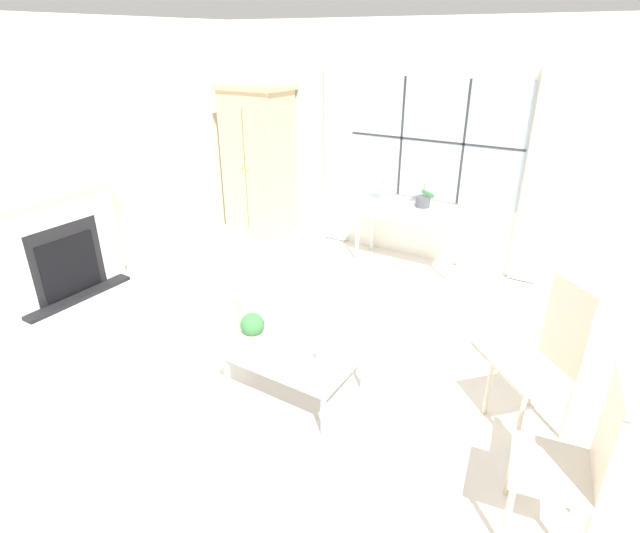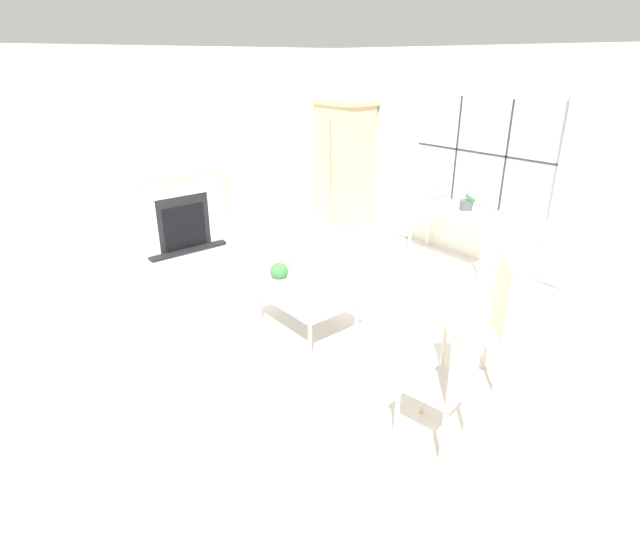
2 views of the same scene
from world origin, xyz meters
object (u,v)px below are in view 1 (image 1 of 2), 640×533
Objects in this scene: table_lamp at (383,171)px; potted_orchid at (424,191)px; fireplace at (58,238)px; side_chair_wooden at (551,352)px; pillar_candle at (321,356)px; console_table at (411,213)px; armchair_upholstered at (213,291)px; coffee_table at (295,352)px; potted_plant_small at (253,329)px; armoire at (259,162)px; accent_chair_wooden at (581,456)px.

potted_orchid is (0.51, 0.05, -0.19)m from table_lamp.
fireplace reaches higher than side_chair_wooden.
console_table is at bearing 99.55° from pillar_candle.
armchair_upholstered is 1.49m from coffee_table.
potted_plant_small reaches higher than pillar_candle.
side_chair_wooden is 1.59m from pillar_candle.
fireplace is 3.68m from table_lamp.
pillar_candle is at bearing -154.34° from side_chair_wooden.
fireplace is at bearing 178.94° from coffee_table.
side_chair_wooden is (1.78, -2.18, -0.32)m from potted_orchid.
table_lamp is (1.87, 0.02, 0.12)m from armoire.
potted_orchid is at bearing 91.69° from coffee_table.
side_chair_wooden is 1.16× the size of coffee_table.
console_table is 2.87m from side_chair_wooden.
accent_chair_wooden is 4.27× the size of potted_plant_small.
table_lamp reaches higher than coffee_table.
console_table is 2.89m from potted_plant_small.
potted_plant_small is (-2.30, 0.16, -0.06)m from accent_chair_wooden.
coffee_table is at bearing -85.79° from console_table.
console_table is 2.67× the size of potted_orchid.
console_table is at bearing 0.87° from armoire.
table_lamp is 2.92m from coffee_table.
coffee_table is (2.46, -2.74, -0.64)m from armoire.
armchair_upholstered is 8.45× the size of pillar_candle.
side_chair_wooden reaches higher than console_table.
table_lamp is at bearing 130.42° from accent_chair_wooden.
console_table is at bearing 131.51° from side_chair_wooden.
console_table is 2.70× the size of table_lamp.
pillar_candle reaches higher than coffee_table.
accent_chair_wooden is at bearing -3.74° from fireplace.
side_chair_wooden reaches higher than potted_plant_small.
potted_orchid is at bearing 5.31° from table_lamp.
side_chair_wooden is (1.90, -2.15, -0.05)m from console_table.
fireplace is 4.78m from side_chair_wooden.
side_chair_wooden reaches higher than pillar_candle.
side_chair_wooden is (4.16, -2.11, -0.39)m from armoire.
armchair_upholstered is at bearing 159.35° from pillar_candle.
coffee_table is (3.05, -0.06, -0.29)m from fireplace.
armoire is 4.26× the size of table_lamp.
armoire is at bearing -179.34° from table_lamp.
potted_plant_small is (2.15, -2.85, -0.48)m from armoire.
armchair_upholstered is at bearing -117.94° from console_table.
accent_chair_wooden is 1.12× the size of coffee_table.
armoire reaches higher than accent_chair_wooden.
table_lamp is at bearing 107.07° from pillar_candle.
fireplace reaches higher than coffee_table.
side_chair_wooden is 1.04× the size of accent_chair_wooden.
potted_plant_small is (1.06, -0.68, 0.26)m from armchair_upholstered.
armoire is at bearing 131.96° from coffee_table.
armchair_upholstered is at bearing -109.61° from table_lamp.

